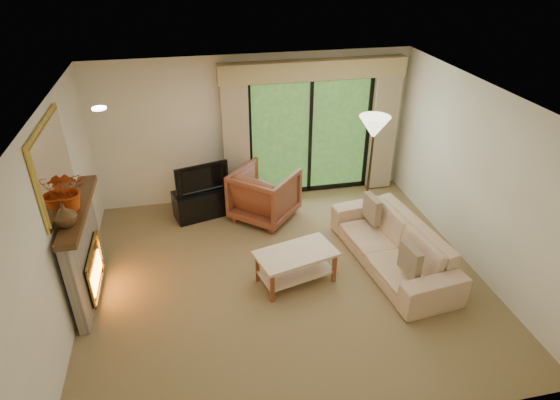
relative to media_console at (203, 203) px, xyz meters
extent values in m
plane|color=olive|center=(1.02, -1.95, -0.24)|extent=(5.50, 5.50, 0.00)
plane|color=white|center=(1.02, -1.95, 2.36)|extent=(5.50, 5.50, 0.00)
plane|color=#EFE3CA|center=(1.02, 0.55, 1.06)|extent=(5.00, 0.00, 5.00)
plane|color=#EFE3CA|center=(1.02, -4.45, 1.06)|extent=(5.00, 0.00, 5.00)
plane|color=#EFE3CA|center=(-1.73, -1.95, 1.06)|extent=(0.00, 5.00, 5.00)
plane|color=#EFE3CA|center=(3.77, -1.95, 1.06)|extent=(0.00, 5.00, 5.00)
cube|color=tan|center=(0.67, 0.39, 0.96)|extent=(0.45, 0.18, 2.35)
cube|color=tan|center=(3.37, 0.39, 0.96)|extent=(0.45, 0.18, 2.35)
cube|color=tan|center=(2.02, 0.41, 2.08)|extent=(3.20, 0.24, 0.32)
cube|color=black|center=(0.00, 0.00, 0.00)|extent=(1.05, 0.67, 0.48)
imported|color=black|center=(0.00, 0.00, 0.50)|extent=(0.91, 0.35, 0.52)
imported|color=brown|center=(1.04, -0.28, 0.20)|extent=(1.36, 1.36, 0.89)
imported|color=tan|center=(2.63, -1.97, 0.10)|extent=(1.19, 2.43, 0.68)
cube|color=brown|center=(2.55, -2.65, 0.33)|extent=(0.15, 0.41, 0.40)
cube|color=brown|center=(2.55, -1.30, 0.33)|extent=(0.16, 0.42, 0.41)
imported|color=#472D16|center=(-1.59, -2.19, 1.27)|extent=(0.28, 0.28, 0.28)
imported|color=#AC390E|center=(-1.59, -1.81, 1.39)|extent=(0.52, 0.46, 0.52)
camera|label=1|loc=(-0.12, -7.10, 4.03)|focal=30.00mm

